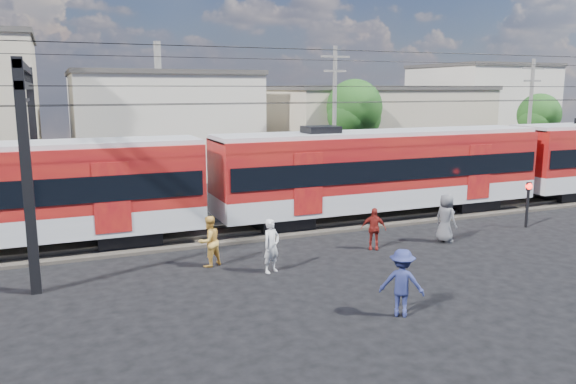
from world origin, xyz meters
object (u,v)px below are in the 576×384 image
at_px(commuter_train, 386,168).
at_px(crossing_signal, 528,196).
at_px(pedestrian_c, 402,283).
at_px(car_silver, 528,171).
at_px(pedestrian_a, 271,246).

relative_size(commuter_train, crossing_signal, 24.56).
bearing_deg(crossing_signal, pedestrian_c, -149.99).
xyz_separation_m(car_silver, crossing_signal, (-9.75, -9.54, 0.74)).
height_order(pedestrian_c, crossing_signal, crossing_signal).
height_order(pedestrian_a, pedestrian_c, pedestrian_c).
bearing_deg(pedestrian_c, crossing_signal, -112.86).
xyz_separation_m(pedestrian_a, crossing_signal, (12.71, 1.41, 0.50)).
distance_m(pedestrian_c, car_silver, 25.88).
distance_m(pedestrian_a, car_silver, 24.99).
bearing_deg(pedestrian_a, commuter_train, 11.23).
xyz_separation_m(commuter_train, pedestrian_a, (-7.84, -5.40, -1.49)).
distance_m(car_silver, crossing_signal, 13.66).
distance_m(commuter_train, car_silver, 15.73).
height_order(pedestrian_c, car_silver, pedestrian_c).
bearing_deg(crossing_signal, car_silver, 44.40).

